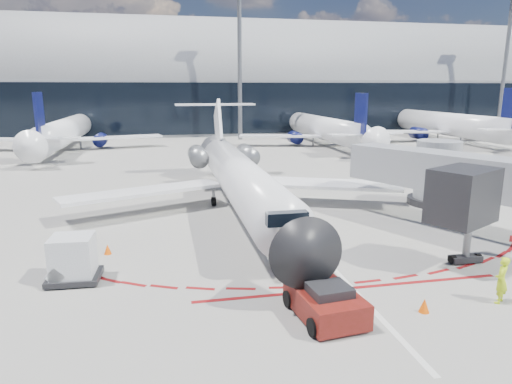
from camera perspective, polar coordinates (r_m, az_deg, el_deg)
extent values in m
plane|color=gray|center=(31.07, 3.56, -3.15)|extent=(260.00, 260.00, 0.00)
cube|color=silver|center=(32.94, 2.67, -2.20)|extent=(0.25, 40.00, 0.01)
cube|color=maroon|center=(20.84, 11.90, -11.66)|extent=(14.00, 0.25, 0.01)
cube|color=gray|center=(94.22, -6.80, 10.62)|extent=(150.00, 24.00, 10.00)
cylinder|color=gray|center=(94.17, -6.88, 13.66)|extent=(150.00, 24.00, 24.00)
cube|color=black|center=(82.23, -6.08, 10.32)|extent=(150.00, 0.20, 9.00)
cube|color=#919499|center=(29.98, 22.87, 2.33)|extent=(8.22, 12.61, 2.30)
cube|color=black|center=(23.65, 24.45, -0.41)|extent=(3.86, 3.44, 2.60)
cylinder|color=slate|center=(25.03, 24.91, -5.47)|extent=(0.36, 0.36, 2.40)
cube|color=black|center=(25.34, 24.70, -7.58)|extent=(1.60, 0.60, 0.30)
cylinder|color=#919499|center=(36.56, 21.68, 2.25)|extent=(3.20, 3.20, 4.80)
cylinder|color=black|center=(36.98, 21.41, -1.02)|extent=(4.00, 4.00, 0.50)
cylinder|color=slate|center=(77.99, -2.05, 15.76)|extent=(0.70, 0.70, 25.00)
cylinder|color=slate|center=(99.31, 28.68, 13.62)|extent=(0.70, 0.70, 25.00)
cylinder|color=white|center=(31.19, -1.93, 1.68)|extent=(2.88, 23.50, 2.88)
cone|color=black|center=(18.68, 4.87, -6.08)|extent=(2.88, 2.99, 2.88)
cone|color=white|center=(44.56, -4.86, 5.02)|extent=(2.88, 3.85, 2.88)
cube|color=black|center=(20.07, 3.54, -2.95)|extent=(1.82, 1.50, 0.59)
cube|color=white|center=(32.59, -13.96, 0.06)|extent=(11.44, 6.78, 0.33)
cube|color=white|center=(34.58, 8.52, 1.02)|extent=(11.44, 6.78, 0.33)
cube|color=white|center=(43.22, -4.76, 8.20)|extent=(0.27, 5.01, 5.10)
cube|color=white|center=(45.34, -5.15, 10.84)|extent=(7.69, 1.71, 0.17)
cylinder|color=slate|center=(40.10, -7.27, 4.47)|extent=(1.60, 3.63, 1.60)
cylinder|color=slate|center=(40.65, -1.09, 4.69)|extent=(1.60, 3.63, 1.60)
cylinder|color=black|center=(22.54, 2.31, -8.65)|extent=(0.23, 0.60, 0.60)
cylinder|color=black|center=(34.04, -5.31, -1.16)|extent=(0.32, 0.68, 0.68)
cylinder|color=black|center=(34.51, -0.02, -0.91)|extent=(0.32, 0.68, 0.68)
cylinder|color=slate|center=(22.44, 2.32, -7.96)|extent=(0.19, 0.19, 1.17)
cube|color=#59140C|center=(18.07, 8.64, -13.48)|extent=(2.50, 3.62, 0.96)
cube|color=black|center=(17.54, 9.18, -12.04)|extent=(1.62, 1.44, 0.37)
cylinder|color=slate|center=(20.07, 5.59, -11.28)|extent=(0.42, 2.76, 0.11)
cylinder|color=black|center=(16.86, 7.25, -16.43)|extent=(0.37, 0.71, 0.68)
cylinder|color=black|center=(17.73, 13.38, -15.14)|extent=(0.37, 0.71, 0.68)
cylinder|color=black|center=(18.75, 4.14, -13.17)|extent=(0.37, 0.71, 0.68)
cylinder|color=black|center=(19.53, 9.77, -12.22)|extent=(0.37, 0.71, 0.68)
imported|color=#CCF319|center=(21.24, 28.33, -9.66)|extent=(0.85, 0.81, 1.97)
cube|color=black|center=(22.58, -21.71, -9.82)|extent=(2.34, 2.02, 0.25)
cube|color=white|center=(22.23, -21.93, -7.39)|extent=(1.88, 1.78, 1.81)
cylinder|color=black|center=(22.19, -24.42, -10.73)|extent=(0.12, 0.23, 0.23)
cylinder|color=black|center=(21.76, -19.75, -10.78)|extent=(0.12, 0.23, 0.23)
cylinder|color=black|center=(23.50, -23.48, -9.33)|extent=(0.12, 0.23, 0.23)
cylinder|color=black|center=(23.09, -19.08, -9.33)|extent=(0.12, 0.23, 0.23)
cone|color=#FF5A05|center=(25.43, -18.06, -6.82)|extent=(0.39, 0.39, 0.54)
cone|color=#FF5A05|center=(19.46, 20.29, -13.15)|extent=(0.41, 0.41, 0.57)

